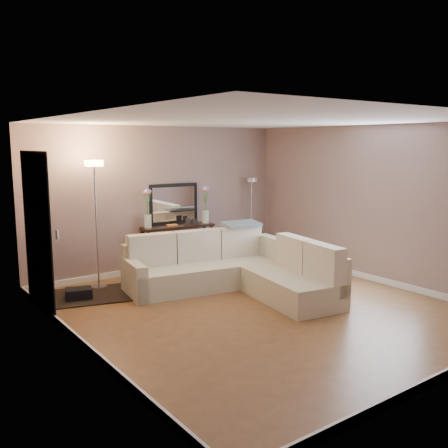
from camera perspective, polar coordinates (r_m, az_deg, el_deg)
floor at (r=7.14m, az=3.84°, el=-9.63°), size 5.00×5.50×0.01m
ceiling at (r=6.76m, az=4.08°, el=11.80°), size 5.00×5.50×0.01m
wall_back at (r=9.10m, az=-7.30°, el=2.83°), size 5.00×0.02×2.60m
wall_left at (r=5.58m, az=-16.22°, el=-1.45°), size 0.02×5.50×2.60m
wall_right at (r=8.65m, az=16.81°, el=2.19°), size 0.02×5.50×2.60m
baseboard_back at (r=9.30m, az=-7.07°, el=-4.86°), size 5.00×0.03×0.10m
baseboard_front at (r=5.47m, az=23.33°, el=-15.83°), size 5.00×0.03×0.10m
baseboard_left at (r=5.93m, az=-15.44°, el=-13.37°), size 0.03×5.50×0.10m
baseboard_right at (r=8.86m, az=16.34°, el=-5.87°), size 0.03×5.50×0.10m
doorway at (r=7.22m, az=-20.56°, el=-0.93°), size 0.02×1.20×2.20m
switch_plate at (r=6.40m, az=-18.54°, el=-1.14°), size 0.02×0.08×0.12m
sectional_sofa at (r=7.88m, az=1.26°, el=-5.24°), size 2.66×2.83×0.90m
throw_blanket at (r=8.50m, az=1.97°, el=0.01°), size 0.68×0.45×0.09m
console_table at (r=9.11m, az=-5.78°, el=-2.43°), size 1.38×0.51×0.83m
leaning_mirror at (r=9.18m, az=-5.80°, el=2.30°), size 0.95×0.15×0.75m
table_decor at (r=9.04m, az=-5.24°, el=-0.04°), size 0.57×0.16×0.13m
flower_vase_left at (r=8.82m, az=-8.72°, el=1.42°), size 0.16×0.14×0.71m
flower_vase_right at (r=9.29m, az=-2.14°, el=1.90°), size 0.16×0.14×0.71m
floor_lamp_lit at (r=8.04m, az=-14.49°, el=2.79°), size 0.35×0.35×2.04m
floor_lamp_unlit at (r=10.00m, az=3.15°, el=2.56°), size 0.23×0.23×1.62m
charcoal_rug at (r=7.94m, az=-14.57°, el=-7.85°), size 1.55×1.32×0.02m
black_bag at (r=7.81m, az=-16.24°, el=-7.94°), size 0.43×0.36×0.24m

